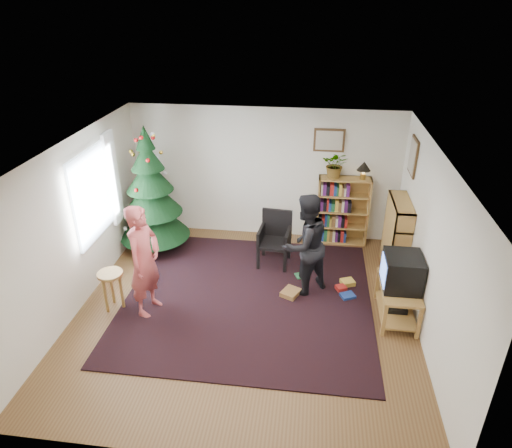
# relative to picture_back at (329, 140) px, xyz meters

# --- Properties ---
(floor) EXTENTS (5.00, 5.00, 0.00)m
(floor) POSITION_rel_picture_back_xyz_m (-1.15, -2.48, -1.95)
(floor) COLOR brown
(floor) RESTS_ON ground
(ceiling) EXTENTS (5.00, 5.00, 0.00)m
(ceiling) POSITION_rel_picture_back_xyz_m (-1.15, -2.48, 0.55)
(ceiling) COLOR white
(ceiling) RESTS_ON wall_back
(wall_back) EXTENTS (5.00, 0.02, 2.50)m
(wall_back) POSITION_rel_picture_back_xyz_m (-1.15, 0.02, -0.70)
(wall_back) COLOR silver
(wall_back) RESTS_ON floor
(wall_front) EXTENTS (5.00, 0.02, 2.50)m
(wall_front) POSITION_rel_picture_back_xyz_m (-1.15, -4.97, -0.70)
(wall_front) COLOR silver
(wall_front) RESTS_ON floor
(wall_left) EXTENTS (0.02, 5.00, 2.50)m
(wall_left) POSITION_rel_picture_back_xyz_m (-3.65, -2.48, -0.70)
(wall_left) COLOR silver
(wall_left) RESTS_ON floor
(wall_right) EXTENTS (0.02, 5.00, 2.50)m
(wall_right) POSITION_rel_picture_back_xyz_m (1.35, -2.48, -0.70)
(wall_right) COLOR silver
(wall_right) RESTS_ON floor
(rug) EXTENTS (3.80, 3.60, 0.02)m
(rug) POSITION_rel_picture_back_xyz_m (-1.15, -2.17, -1.94)
(rug) COLOR black
(rug) RESTS_ON floor
(window_pane) EXTENTS (0.04, 1.20, 1.40)m
(window_pane) POSITION_rel_picture_back_xyz_m (-3.62, -1.88, -0.45)
(window_pane) COLOR silver
(window_pane) RESTS_ON wall_left
(curtain) EXTENTS (0.06, 0.35, 1.60)m
(curtain) POSITION_rel_picture_back_xyz_m (-3.58, -1.18, -0.45)
(curtain) COLOR white
(curtain) RESTS_ON wall_left
(picture_back) EXTENTS (0.55, 0.03, 0.42)m
(picture_back) POSITION_rel_picture_back_xyz_m (0.00, 0.00, 0.00)
(picture_back) COLOR #4C3319
(picture_back) RESTS_ON wall_back
(picture_right) EXTENTS (0.03, 0.50, 0.60)m
(picture_right) POSITION_rel_picture_back_xyz_m (1.33, -0.73, 0.00)
(picture_right) COLOR #4C3319
(picture_right) RESTS_ON wall_right
(christmas_tree) EXTENTS (1.28, 1.28, 2.33)m
(christmas_tree) POSITION_rel_picture_back_xyz_m (-3.10, -0.79, -0.98)
(christmas_tree) COLOR #3F2816
(christmas_tree) RESTS_ON rug
(bookshelf_back) EXTENTS (0.95, 0.30, 1.30)m
(bookshelf_back) POSITION_rel_picture_back_xyz_m (0.34, -0.14, -1.29)
(bookshelf_back) COLOR #AA7B3C
(bookshelf_back) RESTS_ON floor
(bookshelf_right) EXTENTS (0.30, 0.95, 1.30)m
(bookshelf_right) POSITION_rel_picture_back_xyz_m (1.19, -1.06, -1.29)
(bookshelf_right) COLOR #AA7B3C
(bookshelf_right) RESTS_ON floor
(tv_stand) EXTENTS (0.53, 0.95, 0.55)m
(tv_stand) POSITION_rel_picture_back_xyz_m (1.07, -2.35, -1.62)
(tv_stand) COLOR #AA7B3C
(tv_stand) RESTS_ON floor
(crt_tv) EXTENTS (0.52, 0.57, 0.49)m
(crt_tv) POSITION_rel_picture_back_xyz_m (1.07, -2.35, -1.15)
(crt_tv) COLOR black
(crt_tv) RESTS_ON tv_stand
(armchair) EXTENTS (0.57, 0.57, 0.96)m
(armchair) POSITION_rel_picture_back_xyz_m (-0.85, -1.02, -1.43)
(armchair) COLOR black
(armchair) RESTS_ON rug
(stool) EXTENTS (0.37, 0.37, 0.62)m
(stool) POSITION_rel_picture_back_xyz_m (-3.13, -2.67, -1.47)
(stool) COLOR #AA7B3C
(stool) RESTS_ON floor
(person_standing) EXTENTS (0.55, 0.71, 1.73)m
(person_standing) POSITION_rel_picture_back_xyz_m (-2.58, -2.66, -1.09)
(person_standing) COLOR #B24747
(person_standing) RESTS_ON rug
(person_by_chair) EXTENTS (1.02, 1.00, 1.66)m
(person_by_chair) POSITION_rel_picture_back_xyz_m (-0.31, -1.83, -1.12)
(person_by_chair) COLOR black
(person_by_chair) RESTS_ON rug
(potted_plant) EXTENTS (0.50, 0.45, 0.50)m
(potted_plant) POSITION_rel_picture_back_xyz_m (0.14, -0.14, -0.40)
(potted_plant) COLOR gray
(potted_plant) RESTS_ON bookshelf_back
(table_lamp) EXTENTS (0.25, 0.25, 0.33)m
(table_lamp) POSITION_rel_picture_back_xyz_m (0.64, -0.14, -0.43)
(table_lamp) COLOR #A57F33
(table_lamp) RESTS_ON bookshelf_back
(floor_clutter) EXTENTS (1.11, 0.75, 0.08)m
(floor_clutter) POSITION_rel_picture_back_xyz_m (0.05, -1.78, -1.91)
(floor_clutter) COLOR #A51E19
(floor_clutter) RESTS_ON rug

